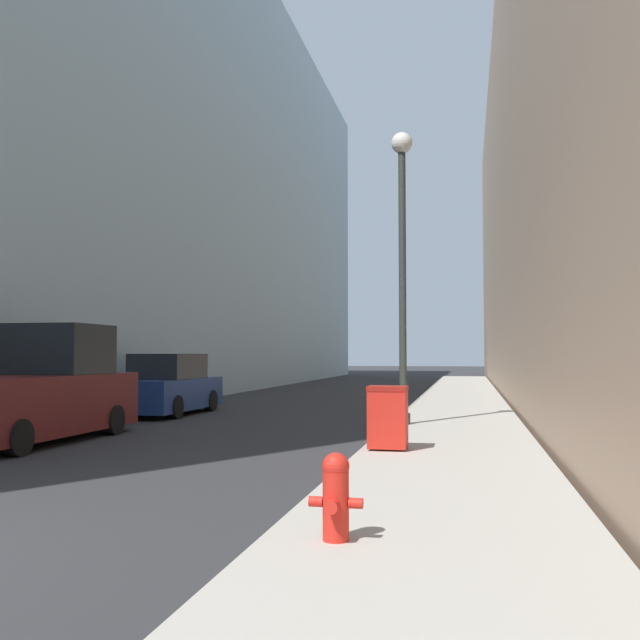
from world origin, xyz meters
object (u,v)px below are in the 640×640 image
at_px(lamppost, 402,244).
at_px(parked_sedan_near, 168,387).
at_px(fire_hydrant, 336,494).
at_px(pickup_truck, 33,393).
at_px(trash_bin, 388,417).

height_order(lamppost, parked_sedan_near, lamppost).
xyz_separation_m(fire_hydrant, pickup_truck, (-7.36, 6.70, 0.42)).
distance_m(fire_hydrant, pickup_truck, 9.97).
xyz_separation_m(fire_hydrant, parked_sedan_near, (-7.38, 13.30, 0.25)).
height_order(fire_hydrant, trash_bin, trash_bin).
relative_size(lamppost, parked_sedan_near, 1.50).
relative_size(trash_bin, lamppost, 0.16).
bearing_deg(lamppost, trash_bin, -88.28).
distance_m(fire_hydrant, parked_sedan_near, 15.21).
xyz_separation_m(fire_hydrant, trash_bin, (-0.20, 5.90, 0.15)).
relative_size(lamppost, pickup_truck, 1.25).
height_order(pickup_truck, parked_sedan_near, pickup_truck).
distance_m(trash_bin, lamppost, 5.62).
height_order(fire_hydrant, parked_sedan_near, parked_sedan_near).
height_order(trash_bin, lamppost, lamppost).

